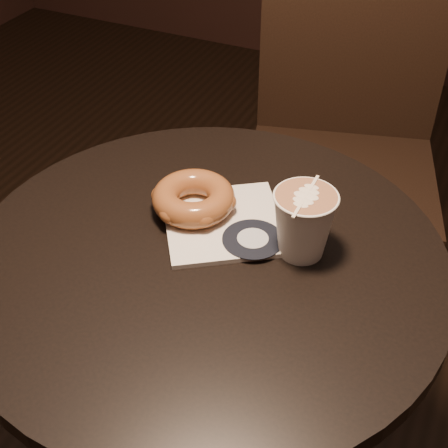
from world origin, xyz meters
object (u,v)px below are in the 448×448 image
object	(u,v)px
pastry_bag	(224,223)
doughnut	(194,198)
chair	(346,112)
latte_cup	(303,224)
cafe_table	(208,342)

from	to	relation	value
pastry_bag	doughnut	size ratio (longest dim) A/B	1.37
chair	pastry_bag	bearing A→B (deg)	-107.21
pastry_bag	latte_cup	distance (m)	0.13
doughnut	latte_cup	distance (m)	0.18
cafe_table	pastry_bag	size ratio (longest dim) A/B	4.30
chair	pastry_bag	size ratio (longest dim) A/B	6.36
chair	doughnut	bearing A→B (deg)	-112.05
cafe_table	chair	xyz separation A→B (m)	(0.02, 0.71, 0.07)
doughnut	chair	bearing A→B (deg)	83.27
cafe_table	doughnut	xyz separation A→B (m)	(-0.06, 0.07, 0.23)
chair	cafe_table	bearing A→B (deg)	-106.81
latte_cup	chair	bearing A→B (deg)	99.12
cafe_table	latte_cup	distance (m)	0.28
cafe_table	latte_cup	world-z (taller)	latte_cup
doughnut	cafe_table	bearing A→B (deg)	-52.54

